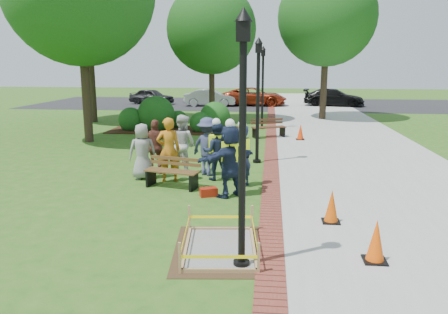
# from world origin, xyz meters

# --- Properties ---
(ground) EXTENTS (100.00, 100.00, 0.00)m
(ground) POSITION_xyz_m (0.00, 0.00, 0.00)
(ground) COLOR #285116
(ground) RESTS_ON ground
(sidewalk) EXTENTS (6.00, 60.00, 0.02)m
(sidewalk) POSITION_xyz_m (5.00, 10.00, 0.01)
(sidewalk) COLOR #9E9E99
(sidewalk) RESTS_ON ground
(brick_edging) EXTENTS (0.50, 60.00, 0.03)m
(brick_edging) POSITION_xyz_m (1.75, 10.00, 0.01)
(brick_edging) COLOR maroon
(brick_edging) RESTS_ON ground
(mulch_bed) EXTENTS (7.00, 3.00, 0.05)m
(mulch_bed) POSITION_xyz_m (-3.00, 12.00, 0.02)
(mulch_bed) COLOR #381E0F
(mulch_bed) RESTS_ON ground
(parking_lot) EXTENTS (36.00, 12.00, 0.01)m
(parking_lot) POSITION_xyz_m (0.00, 27.00, 0.00)
(parking_lot) COLOR black
(parking_lot) RESTS_ON ground
(wet_concrete_pad) EXTENTS (1.92, 2.46, 0.55)m
(wet_concrete_pad) POSITION_xyz_m (0.81, -2.36, 0.23)
(wet_concrete_pad) COLOR #47331E
(wet_concrete_pad) RESTS_ON ground
(bench_near) EXTENTS (1.61, 0.86, 0.83)m
(bench_near) POSITION_xyz_m (-1.01, 1.63, 0.26)
(bench_near) COLOR brown
(bench_near) RESTS_ON ground
(bench_far) EXTENTS (1.67, 1.09, 0.86)m
(bench_far) POSITION_xyz_m (1.62, 10.26, 0.27)
(bench_far) COLOR brown
(bench_far) RESTS_ON ground
(cone_front) EXTENTS (0.40, 0.40, 0.79)m
(cone_front) POSITION_xyz_m (3.56, -2.60, 0.38)
(cone_front) COLOR black
(cone_front) RESTS_ON ground
(cone_back) EXTENTS (0.38, 0.38, 0.75)m
(cone_back) POSITION_xyz_m (3.05, -0.72, 0.36)
(cone_back) COLOR black
(cone_back) RESTS_ON ground
(cone_far) EXTENTS (0.37, 0.37, 0.73)m
(cone_far) POSITION_xyz_m (3.05, 9.75, 0.35)
(cone_far) COLOR black
(cone_far) RESTS_ON ground
(toolbox) EXTENTS (0.51, 0.39, 0.22)m
(toolbox) POSITION_xyz_m (0.13, 0.91, 0.11)
(toolbox) COLOR #9B1A0B
(toolbox) RESTS_ON ground
(lamp_near) EXTENTS (0.28, 0.28, 4.26)m
(lamp_near) POSITION_xyz_m (1.25, -3.00, 2.48)
(lamp_near) COLOR black
(lamp_near) RESTS_ON ground
(lamp_mid) EXTENTS (0.28, 0.28, 4.26)m
(lamp_mid) POSITION_xyz_m (1.25, 5.00, 2.48)
(lamp_mid) COLOR black
(lamp_mid) RESTS_ON ground
(lamp_far) EXTENTS (0.28, 0.28, 4.26)m
(lamp_far) POSITION_xyz_m (1.25, 13.00, 2.48)
(lamp_far) COLOR black
(lamp_far) RESTS_ON ground
(tree_back) EXTENTS (5.13, 5.13, 7.87)m
(tree_back) POSITION_xyz_m (-1.79, 15.86, 5.29)
(tree_back) COLOR #3D2D1E
(tree_back) RESTS_ON ground
(tree_right) EXTENTS (5.80, 5.80, 8.96)m
(tree_right) POSITION_xyz_m (4.88, 17.46, 6.05)
(tree_right) COLOR #3D2D1E
(tree_right) RESTS_ON ground
(shrub_a) EXTENTS (1.28, 1.28, 1.28)m
(shrub_a) POSITION_xyz_m (-5.43, 11.71, 0.00)
(shrub_a) COLOR #154915
(shrub_a) RESTS_ON ground
(shrub_b) EXTENTS (1.91, 1.91, 1.91)m
(shrub_b) POSITION_xyz_m (-4.18, 12.02, 0.00)
(shrub_b) COLOR #154915
(shrub_b) RESTS_ON ground
(shrub_c) EXTENTS (1.09, 1.09, 1.09)m
(shrub_c) POSITION_xyz_m (-1.80, 11.56, 0.00)
(shrub_c) COLOR #154915
(shrub_c) RESTS_ON ground
(shrub_d) EXTENTS (1.59, 1.59, 1.59)m
(shrub_d) POSITION_xyz_m (-1.14, 12.20, 0.00)
(shrub_d) COLOR #154915
(shrub_d) RESTS_ON ground
(shrub_e) EXTENTS (1.00, 1.00, 1.00)m
(shrub_e) POSITION_xyz_m (-3.21, 12.90, 0.00)
(shrub_e) COLOR #154915
(shrub_e) RESTS_ON ground
(casual_person_a) EXTENTS (0.61, 0.47, 1.67)m
(casual_person_a) POSITION_xyz_m (-2.08, 2.46, 0.84)
(casual_person_a) COLOR gray
(casual_person_a) RESTS_ON ground
(casual_person_b) EXTENTS (0.70, 0.56, 1.89)m
(casual_person_b) POSITION_xyz_m (-1.24, 2.27, 0.94)
(casual_person_b) COLOR #C36F16
(casual_person_b) RESTS_ON ground
(casual_person_c) EXTENTS (0.70, 0.61, 1.85)m
(casual_person_c) POSITION_xyz_m (-1.04, 3.31, 0.92)
(casual_person_c) COLOR silver
(casual_person_c) RESTS_ON ground
(casual_person_d) EXTENTS (0.57, 0.39, 1.71)m
(casual_person_d) POSITION_xyz_m (-1.83, 3.11, 0.85)
(casual_person_d) COLOR brown
(casual_person_d) RESTS_ON ground
(casual_person_e) EXTENTS (0.68, 0.62, 1.79)m
(casual_person_e) POSITION_xyz_m (-0.21, 3.12, 0.90)
(casual_person_e) COLOR #363C5F
(casual_person_e) RESTS_ON ground
(hivis_worker_a) EXTENTS (0.71, 0.69, 2.03)m
(hivis_worker_a) POSITION_xyz_m (0.68, 1.00, 1.00)
(hivis_worker_a) COLOR #18293F
(hivis_worker_a) RESTS_ON ground
(hivis_worker_b) EXTENTS (0.65, 0.63, 1.88)m
(hivis_worker_b) POSITION_xyz_m (0.92, 1.99, 0.93)
(hivis_worker_b) COLOR #1B2047
(hivis_worker_b) RESTS_ON ground
(hivis_worker_c) EXTENTS (0.58, 0.41, 1.85)m
(hivis_worker_c) POSITION_xyz_m (0.12, 2.60, 0.92)
(hivis_worker_c) COLOR #1A2B45
(hivis_worker_c) RESTS_ON ground
(parked_car_a) EXTENTS (2.80, 4.59, 1.40)m
(parked_car_a) POSITION_xyz_m (-8.24, 25.97, 0.00)
(parked_car_a) COLOR #232325
(parked_car_a) RESTS_ON ground
(parked_car_b) EXTENTS (2.08, 4.56, 1.47)m
(parked_car_b) POSITION_xyz_m (-3.14, 24.80, 0.00)
(parked_car_b) COLOR #A8A9AD
(parked_car_b) RESTS_ON ground
(parked_car_c) EXTENTS (2.40, 4.97, 1.58)m
(parked_car_c) POSITION_xyz_m (0.33, 25.66, 0.00)
(parked_car_c) COLOR #9D2E14
(parked_car_c) RESTS_ON ground
(parked_car_d) EXTENTS (2.77, 4.87, 1.50)m
(parked_car_d) POSITION_xyz_m (6.69, 25.91, 0.00)
(parked_car_d) COLOR black
(parked_car_d) RESTS_ON ground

